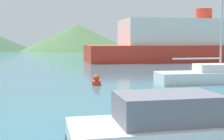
# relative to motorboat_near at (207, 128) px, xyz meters

# --- Properties ---
(motorboat_near) EXTENTS (7.37, 2.83, 2.09)m
(motorboat_near) POSITION_rel_motorboat_near_xyz_m (0.00, 0.00, 0.00)
(motorboat_near) COLOR silver
(motorboat_near) RESTS_ON ground_plane
(sailboat_inner) EXTENTS (7.71, 2.76, 9.35)m
(sailboat_inner) POSITION_rel_motorboat_near_xyz_m (5.35, 12.06, 0.06)
(sailboat_inner) COLOR white
(sailboat_inner) RESTS_ON ground_plane
(ferry_distant) EXTENTS (34.25, 12.19, 7.32)m
(ferry_distant) POSITION_rel_motorboat_near_xyz_m (14.00, 35.44, 2.09)
(ferry_distant) COLOR red
(ferry_distant) RESTS_ON ground_plane
(buoy_marker) EXTENTS (0.57, 0.57, 0.66)m
(buoy_marker) POSITION_rel_motorboat_near_xyz_m (-2.48, 11.61, -0.16)
(buoy_marker) COLOR red
(buoy_marker) RESTS_ON ground_plane
(hill_central) EXTENTS (31.61, 31.61, 7.45)m
(hill_central) POSITION_rel_motorboat_near_xyz_m (-4.50, 81.20, 3.29)
(hill_central) COLOR #476B42
(hill_central) RESTS_ON ground_plane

